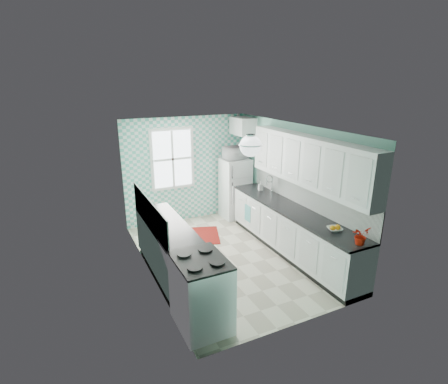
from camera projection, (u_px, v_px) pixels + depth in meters
name	position (u px, v px, depth m)	size (l,w,h in m)	color
floor	(227.00, 257.00, 6.83)	(3.00, 4.40, 0.02)	beige
ceiling	(228.00, 127.00, 6.05)	(3.00, 4.40, 0.02)	white
wall_back	(186.00, 169.00, 8.34)	(3.00, 0.02, 2.50)	#76B9A7
wall_front	(303.00, 245.00, 4.55)	(3.00, 0.02, 2.50)	#76B9A7
wall_left	(146.00, 209.00, 5.82)	(0.02, 4.40, 2.50)	#76B9A7
wall_right	(294.00, 186.00, 7.07)	(0.02, 4.40, 2.50)	#76B9A7
accent_wall	(187.00, 170.00, 8.32)	(3.00, 0.01, 2.50)	#51B9A6
window	(172.00, 159.00, 8.05)	(1.04, 0.05, 1.44)	white
backsplash_right	(306.00, 194.00, 6.74)	(0.02, 3.60, 0.51)	white
backsplash_left	(149.00, 213.00, 5.78)	(0.02, 2.15, 0.51)	white
upper_cabinets_right	(309.00, 161.00, 6.28)	(0.33, 3.20, 0.90)	silver
upper_cabinet_fridge	(242.00, 126.00, 8.24)	(0.40, 0.74, 0.40)	silver
ceiling_light	(250.00, 146.00, 5.43)	(0.34, 0.34, 0.35)	silver
base_cabinets_right	(291.00, 232.00, 6.85)	(0.60, 3.60, 0.90)	white
countertop_right	(292.00, 210.00, 6.70)	(0.63, 3.60, 0.04)	black
base_cabinets_left	(168.00, 250.00, 6.13)	(0.60, 2.15, 0.90)	white
countertop_left	(168.00, 225.00, 5.99)	(0.63, 2.15, 0.04)	black
fridge	(235.00, 188.00, 8.61)	(0.64, 0.64, 1.48)	white
stove	(201.00, 292.00, 4.79)	(0.68, 0.84, 1.02)	white
sink	(265.00, 194.00, 7.55)	(0.48, 0.40, 0.53)	silver
rug	(204.00, 235.00, 7.73)	(0.64, 0.92, 0.01)	maroon
dish_towel	(248.00, 213.00, 7.72)	(0.02, 0.25, 0.37)	#65A5A6
fruit_bowl	(335.00, 229.00, 5.71)	(0.23, 0.23, 0.06)	white
potted_plant	(361.00, 236.00, 5.22)	(0.25, 0.22, 0.28)	#AF021D
soap_bottle	(261.00, 186.00, 7.76)	(0.09, 0.09, 0.20)	#8BA7AD
microwave	(235.00, 153.00, 8.33)	(0.54, 0.37, 0.30)	white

